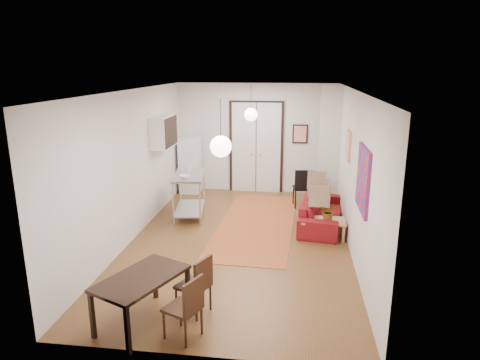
# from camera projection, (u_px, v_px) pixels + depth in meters

# --- Properties ---
(floor) EXTENTS (7.00, 7.00, 0.00)m
(floor) POSITION_uv_depth(u_px,v_px,m) (240.00, 240.00, 8.42)
(floor) COLOR brown
(floor) RESTS_ON ground
(ceiling) EXTENTS (4.20, 7.00, 0.02)m
(ceiling) POSITION_uv_depth(u_px,v_px,m) (239.00, 91.00, 7.67)
(ceiling) COLOR white
(ceiling) RESTS_ON wall_back
(wall_back) EXTENTS (4.20, 0.02, 2.90)m
(wall_back) POSITION_uv_depth(u_px,v_px,m) (256.00, 139.00, 11.40)
(wall_back) COLOR silver
(wall_back) RESTS_ON floor
(wall_front) EXTENTS (4.20, 0.02, 2.90)m
(wall_front) POSITION_uv_depth(u_px,v_px,m) (198.00, 243.00, 4.69)
(wall_front) COLOR silver
(wall_front) RESTS_ON floor
(wall_left) EXTENTS (0.02, 7.00, 2.90)m
(wall_left) POSITION_uv_depth(u_px,v_px,m) (133.00, 166.00, 8.31)
(wall_left) COLOR silver
(wall_left) RESTS_ON floor
(wall_right) EXTENTS (0.02, 7.00, 2.90)m
(wall_right) POSITION_uv_depth(u_px,v_px,m) (354.00, 172.00, 7.78)
(wall_right) COLOR silver
(wall_right) RESTS_ON floor
(double_doors) EXTENTS (1.44, 0.06, 2.50)m
(double_doors) POSITION_uv_depth(u_px,v_px,m) (256.00, 148.00, 11.42)
(double_doors) COLOR white
(double_doors) RESTS_ON wall_back
(stub_partition) EXTENTS (0.50, 0.10, 2.90)m
(stub_partition) POSITION_uv_depth(u_px,v_px,m) (330.00, 147.00, 10.26)
(stub_partition) COLOR silver
(stub_partition) RESTS_ON floor
(wall_cabinet) EXTENTS (0.35, 1.00, 0.70)m
(wall_cabinet) POSITION_uv_depth(u_px,v_px,m) (164.00, 131.00, 9.60)
(wall_cabinet) COLOR white
(wall_cabinet) RESTS_ON wall_left
(painting_popart) EXTENTS (0.05, 1.00, 1.00)m
(painting_popart) POSITION_uv_depth(u_px,v_px,m) (363.00, 179.00, 6.54)
(painting_popart) COLOR red
(painting_popart) RESTS_ON wall_right
(painting_abstract) EXTENTS (0.05, 0.50, 0.60)m
(painting_abstract) POSITION_uv_depth(u_px,v_px,m) (348.00, 146.00, 8.46)
(painting_abstract) COLOR white
(painting_abstract) RESTS_ON wall_right
(poster_back) EXTENTS (0.40, 0.03, 0.50)m
(poster_back) POSITION_uv_depth(u_px,v_px,m) (300.00, 134.00, 11.19)
(poster_back) COLOR red
(poster_back) RESTS_ON wall_back
(print_left) EXTENTS (0.03, 0.44, 0.54)m
(print_left) POSITION_uv_depth(u_px,v_px,m) (164.00, 126.00, 10.09)
(print_left) COLOR olive
(print_left) RESTS_ON wall_left
(pendant_back) EXTENTS (0.30, 0.30, 0.80)m
(pendant_back) POSITION_uv_depth(u_px,v_px,m) (251.00, 115.00, 9.75)
(pendant_back) COLOR white
(pendant_back) RESTS_ON ceiling
(pendant_front) EXTENTS (0.30, 0.30, 0.80)m
(pendant_front) POSITION_uv_depth(u_px,v_px,m) (221.00, 146.00, 5.92)
(pendant_front) COLOR white
(pendant_front) RESTS_ON ceiling
(kilim_rug) EXTENTS (1.75, 4.25, 0.01)m
(kilim_rug) POSITION_uv_depth(u_px,v_px,m) (257.00, 223.00, 9.32)
(kilim_rug) COLOR #B0532C
(kilim_rug) RESTS_ON floor
(sofa) EXTENTS (2.13, 1.07, 0.60)m
(sofa) POSITION_uv_depth(u_px,v_px,m) (322.00, 212.00, 9.17)
(sofa) COLOR maroon
(sofa) RESTS_ON floor
(coffee_table) EXTENTS (0.87, 0.49, 0.39)m
(coffee_table) POSITION_uv_depth(u_px,v_px,m) (323.00, 222.00, 8.46)
(coffee_table) COLOR tan
(coffee_table) RESTS_ON floor
(potted_plant) EXTENTS (0.30, 0.34, 0.38)m
(potted_plant) POSITION_uv_depth(u_px,v_px,m) (329.00, 211.00, 8.39)
(potted_plant) COLOR #315F2B
(potted_plant) RESTS_ON coffee_table
(kitchen_counter) EXTENTS (0.82, 1.37, 0.99)m
(kitchen_counter) POSITION_uv_depth(u_px,v_px,m) (189.00, 189.00, 9.60)
(kitchen_counter) COLOR silver
(kitchen_counter) RESTS_ON floor
(bowl) EXTENTS (0.27, 0.27, 0.06)m
(bowl) POSITION_uv_depth(u_px,v_px,m) (185.00, 176.00, 9.21)
(bowl) COLOR white
(bowl) RESTS_ON kitchen_counter
(soap_bottle) EXTENTS (0.11, 0.11, 0.21)m
(soap_bottle) POSITION_uv_depth(u_px,v_px,m) (189.00, 167.00, 9.73)
(soap_bottle) COLOR #5095AE
(soap_bottle) RESTS_ON kitchen_counter
(fridge) EXTENTS (0.52, 0.52, 1.47)m
(fridge) POSITION_uv_depth(u_px,v_px,m) (190.00, 166.00, 11.46)
(fridge) COLOR white
(fridge) RESTS_ON floor
(dining_table) EXTENTS (1.14, 1.41, 0.68)m
(dining_table) POSITION_uv_depth(u_px,v_px,m) (141.00, 282.00, 5.57)
(dining_table) COLOR black
(dining_table) RESTS_ON floor
(dining_chair_near) EXTENTS (0.53, 0.62, 0.85)m
(dining_chair_near) POSITION_uv_depth(u_px,v_px,m) (194.00, 277.00, 5.94)
(dining_chair_near) COLOR #381D12
(dining_chair_near) RESTS_ON floor
(dining_chair_far) EXTENTS (0.53, 0.62, 0.85)m
(dining_chair_far) POSITION_uv_depth(u_px,v_px,m) (184.00, 299.00, 5.40)
(dining_chair_far) COLOR #381D12
(dining_chair_far) RESTS_ON floor
(black_side_chair) EXTENTS (0.49, 0.50, 0.96)m
(black_side_chair) POSITION_uv_depth(u_px,v_px,m) (303.00, 183.00, 10.40)
(black_side_chair) COLOR black
(black_side_chair) RESTS_ON floor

